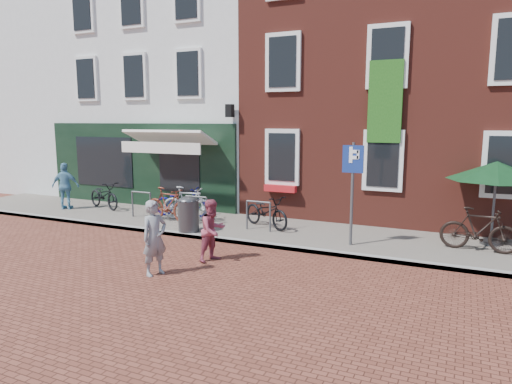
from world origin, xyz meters
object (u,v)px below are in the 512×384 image
at_px(parasol, 497,167).
at_px(woman, 155,238).
at_px(cafe_person, 66,186).
at_px(bicycle_2, 181,202).
at_px(bicycle_1, 168,205).
at_px(bicycle_4, 266,211).
at_px(bicycle_3, 188,203).
at_px(parking_sign, 353,176).
at_px(bicycle_0, 104,195).
at_px(bicycle_5, 479,230).
at_px(litter_bin, 188,212).
at_px(boy, 213,230).

relative_size(parasol, woman, 1.48).
xyz_separation_m(cafe_person, bicycle_2, (4.25, 0.63, -0.33)).
distance_m(bicycle_1, bicycle_4, 3.02).
distance_m(bicycle_3, bicycle_4, 2.55).
height_order(parking_sign, bicycle_0, parking_sign).
height_order(cafe_person, bicycle_5, cafe_person).
height_order(bicycle_3, bicycle_4, bicycle_3).
bearing_deg(parasol, litter_bin, -164.94).
relative_size(woman, bicycle_4, 0.87).
relative_size(boy, bicycle_1, 0.82).
distance_m(litter_bin, parking_sign, 4.51).
xyz_separation_m(litter_bin, boy, (1.76, -1.72, 0.06)).
bearing_deg(bicycle_1, parking_sign, -86.41).
bearing_deg(parking_sign, cafe_person, 177.35).
relative_size(woman, bicycle_0, 0.87).
distance_m(woman, cafe_person, 7.79).
xyz_separation_m(woman, boy, (0.59, 1.30, -0.07)).
bearing_deg(bicycle_0, bicycle_4, -73.72).
height_order(boy, bicycle_1, boy).
bearing_deg(bicycle_2, bicycle_4, -103.69).
relative_size(bicycle_4, bicycle_5, 1.03).
xyz_separation_m(parasol, bicycle_3, (-8.26, -0.78, -1.38)).
bearing_deg(cafe_person, bicycle_5, 159.19).
distance_m(parasol, cafe_person, 13.09).
relative_size(parking_sign, woman, 1.62).
xyz_separation_m(parking_sign, cafe_person, (-9.88, 0.46, -0.89)).
distance_m(parking_sign, cafe_person, 9.93).
bearing_deg(bicycle_0, bicycle_1, -84.75).
height_order(bicycle_0, bicycle_5, bicycle_5).
bearing_deg(bicycle_5, boy, 122.55).
xyz_separation_m(parking_sign, bicycle_3, (-5.15, 0.74, -1.17)).
xyz_separation_m(bicycle_0, bicycle_1, (3.21, -0.75, 0.05)).
bearing_deg(parasol, bicycle_5, -110.56).
distance_m(litter_bin, parasol, 7.84).
distance_m(cafe_person, bicycle_4, 7.30).
distance_m(parasol, bicycle_1, 8.88).
xyz_separation_m(litter_bin, bicycle_0, (-4.45, 1.56, -0.07)).
relative_size(bicycle_0, bicycle_2, 1.00).
bearing_deg(woman, bicycle_1, 50.75).
bearing_deg(litter_bin, bicycle_4, 37.33).
bearing_deg(boy, bicycle_5, -42.50).
bearing_deg(bicycle_4, bicycle_1, 126.04).
bearing_deg(parking_sign, woman, -132.17).
bearing_deg(boy, bicycle_2, 61.90).
height_order(woman, bicycle_4, woman).
xyz_separation_m(parking_sign, woman, (-3.17, -3.50, -1.02)).
bearing_deg(cafe_person, boy, 138.01).
height_order(parasol, bicycle_0, parasol).
distance_m(parasol, woman, 8.15).
height_order(parking_sign, parasol, parking_sign).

